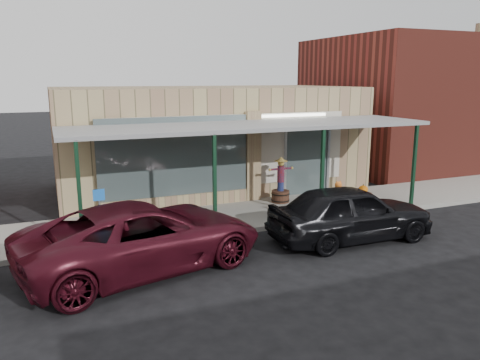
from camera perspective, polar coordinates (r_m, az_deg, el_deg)
name	(u,v)px	position (r m, az deg, el deg)	size (l,w,h in m)	color
ground	(305,252)	(12.78, 7.98, -8.68)	(120.00, 120.00, 0.00)	black
sidewalk	(251,214)	(15.79, 1.40, -4.15)	(40.00, 3.20, 0.15)	gray
storefront	(208,139)	(19.56, -3.98, 5.07)	(12.00, 6.25, 4.20)	tan
awning	(252,127)	(15.19, 1.51, 6.49)	(12.00, 3.00, 3.04)	gray
block_buildings_near	(242,96)	(21.10, 0.31, 10.19)	(61.00, 8.00, 8.00)	maroon
barrel_scarecrow	(281,187)	(16.92, 4.97, -0.86)	(1.00, 0.72, 1.65)	#462A1C
barrel_pumpkin	(363,197)	(17.18, 14.74, -2.04)	(0.78, 0.78, 0.74)	#462A1C
handicap_sign	(100,209)	(13.16, -16.74, -3.36)	(0.31, 0.05, 1.50)	gray
parked_sedan	(351,213)	(13.67, 13.35, -3.90)	(4.80, 2.03, 1.62)	black
car_maroon	(144,236)	(11.59, -11.63, -6.74)	(2.72, 5.91, 1.64)	#410D18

